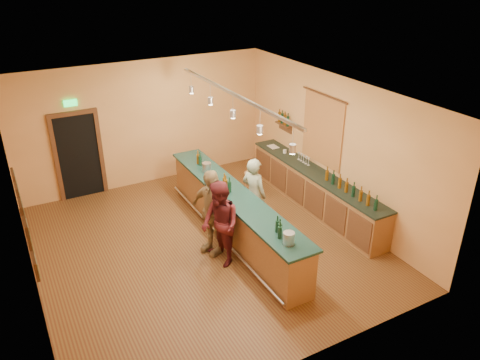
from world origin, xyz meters
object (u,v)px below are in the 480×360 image
tasting_bar (234,212)px  bartender (254,194)px  bar_stool (250,178)px  back_counter (315,190)px  customer_b (212,212)px  customer_a (220,224)px

tasting_bar → bartender: size_ratio=3.07×
tasting_bar → bar_stool: (1.24, 1.46, -0.12)m
back_counter → bartender: bartender is taller
back_counter → bar_stool: 1.64m
bartender → customer_b: customer_b is taller
tasting_bar → customer_a: bearing=-133.3°
back_counter → tasting_bar: 2.27m
bartender → bar_stool: (0.69, 1.36, -0.34)m
back_counter → customer_a: bearing=-163.3°
bartender → customer_a: size_ratio=0.97×
customer_b → tasting_bar: bearing=95.3°
bartender → customer_a: (-1.21, -0.80, 0.03)m
customer_a → bar_stool: (1.90, 2.16, -0.37)m
tasting_bar → bar_stool: tasting_bar is taller
customer_a → tasting_bar: bearing=134.2°
tasting_bar → bartender: bearing=11.0°
customer_a → bar_stool: bearing=136.1°
tasting_bar → bartender: (0.55, 0.11, 0.22)m
tasting_bar → customer_b: (-0.63, -0.27, 0.30)m
bar_stool → back_counter: bearing=-51.7°
tasting_bar → customer_a: size_ratio=2.96×
back_counter → bar_stool: bearing=128.3°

